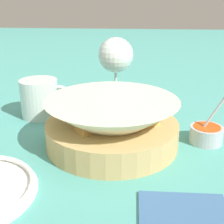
{
  "coord_description": "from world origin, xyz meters",
  "views": [
    {
      "loc": [
        0.07,
        -0.54,
        0.28
      ],
      "look_at": [
        0.03,
        -0.0,
        0.07
      ],
      "focal_mm": 50.0,
      "sensor_mm": 36.0,
      "label": 1
    }
  ],
  "objects_px": {
    "food_basket": "(112,125)",
    "sauce_cup": "(206,133)",
    "wine_glass": "(116,57)",
    "beer_mug": "(40,100)"
  },
  "relations": [
    {
      "from": "food_basket",
      "to": "wine_glass",
      "type": "relative_size",
      "value": 1.44
    },
    {
      "from": "beer_mug",
      "to": "wine_glass",
      "type": "bearing_deg",
      "value": 29.18
    },
    {
      "from": "food_basket",
      "to": "sauce_cup",
      "type": "distance_m",
      "value": 0.19
    },
    {
      "from": "wine_glass",
      "to": "beer_mug",
      "type": "relative_size",
      "value": 1.42
    },
    {
      "from": "wine_glass",
      "to": "beer_mug",
      "type": "xyz_separation_m",
      "value": [
        -0.17,
        -0.09,
        -0.08
      ]
    },
    {
      "from": "sauce_cup",
      "to": "wine_glass",
      "type": "distance_m",
      "value": 0.3
    },
    {
      "from": "wine_glass",
      "to": "sauce_cup",
      "type": "bearing_deg",
      "value": -46.98
    },
    {
      "from": "wine_glass",
      "to": "beer_mug",
      "type": "distance_m",
      "value": 0.21
    },
    {
      "from": "sauce_cup",
      "to": "beer_mug",
      "type": "relative_size",
      "value": 0.97
    },
    {
      "from": "food_basket",
      "to": "beer_mug",
      "type": "height_order",
      "value": "food_basket"
    }
  ]
}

